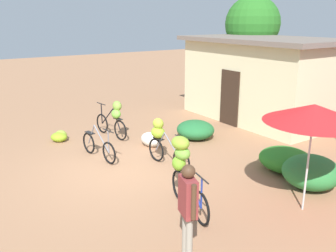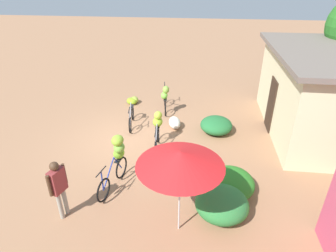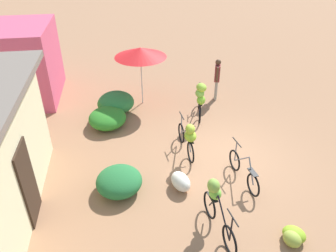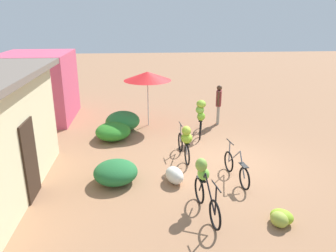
# 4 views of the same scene
# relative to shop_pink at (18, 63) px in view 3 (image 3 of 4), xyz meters

# --- Properties ---
(ground_plane) EXTENTS (60.00, 60.00, 0.00)m
(ground_plane) POSITION_rel_shop_pink_xyz_m (-5.19, -6.79, -1.43)
(ground_plane) COLOR #9F704F
(shop_pink) EXTENTS (3.20, 2.80, 2.86)m
(shop_pink) POSITION_rel_shop_pink_xyz_m (0.00, 0.00, 0.00)
(shop_pink) COLOR #D04C6C
(shop_pink) RESTS_ON ground
(hedge_bush_front_left) EXTENTS (1.25, 1.21, 0.60)m
(hedge_bush_front_left) POSITION_rel_shop_pink_xyz_m (-6.11, -3.65, -1.13)
(hedge_bush_front_left) COLOR #246B35
(hedge_bush_front_left) RESTS_ON ground
(hedge_bush_front_right) EXTENTS (1.42, 1.29, 0.59)m
(hedge_bush_front_right) POSITION_rel_shop_pink_xyz_m (-2.77, -3.33, -1.13)
(hedge_bush_front_right) COLOR #2C7E26
(hedge_bush_front_right) RESTS_ON ground
(hedge_bush_mid) EXTENTS (1.20, 1.14, 0.70)m
(hedge_bush_mid) POSITION_rel_shop_pink_xyz_m (-1.83, -3.53, -1.08)
(hedge_bush_mid) COLOR #317D2F
(hedge_bush_mid) RESTS_ON ground
(hedge_bush_by_door) EXTENTS (1.29, 1.33, 0.76)m
(hedge_bush_by_door) POSITION_rel_shop_pink_xyz_m (-1.82, -3.64, -1.05)
(hedge_bush_by_door) COLOR #2B7837
(hedge_bush_by_door) RESTS_ON ground
(market_umbrella) EXTENTS (1.91, 1.91, 2.23)m
(market_umbrella) POSITION_rel_shop_pink_xyz_m (-1.26, -4.66, 0.62)
(market_umbrella) COLOR beige
(market_umbrella) RESTS_ON ground
(bicycle_leftmost) EXTENTS (1.72, 0.38, 1.26)m
(bicycle_leftmost) POSITION_rel_shop_pink_xyz_m (-7.66, -5.81, -0.72)
(bicycle_leftmost) COLOR black
(bicycle_leftmost) RESTS_ON ground
(bicycle_near_pile) EXTENTS (1.68, 0.29, 0.95)m
(bicycle_near_pile) POSITION_rel_shop_pink_xyz_m (-6.25, -6.98, -1.08)
(bicycle_near_pile) COLOR black
(bicycle_near_pile) RESTS_ON ground
(bicycle_center_loaded) EXTENTS (1.71, 0.35, 1.23)m
(bicycle_center_loaded) POSITION_rel_shop_pink_xyz_m (-4.93, -5.72, -0.72)
(bicycle_center_loaded) COLOR black
(bicycle_center_loaded) RESTS_ON ground
(bicycle_by_shop) EXTENTS (1.69, 0.50, 1.46)m
(bicycle_by_shop) POSITION_rel_shop_pink_xyz_m (-2.83, -6.57, -0.55)
(bicycle_by_shop) COLOR black
(bicycle_by_shop) RESTS_ON ground
(banana_pile_on_ground) EXTENTS (0.71, 0.68, 0.32)m
(banana_pile_on_ground) POSITION_rel_shop_pink_xyz_m (-8.35, -7.41, -1.27)
(banana_pile_on_ground) COLOR #8AB425
(banana_pile_on_ground) RESTS_ON ground
(produce_sack) EXTENTS (0.80, 0.64, 0.44)m
(produce_sack) POSITION_rel_shop_pink_xyz_m (-6.28, -5.25, -1.21)
(produce_sack) COLOR silver
(produce_sack) RESTS_ON ground
(person_vendor) EXTENTS (0.56, 0.31, 1.65)m
(person_vendor) POSITION_rel_shop_pink_xyz_m (-1.35, -7.58, -0.42)
(person_vendor) COLOR gray
(person_vendor) RESTS_ON ground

